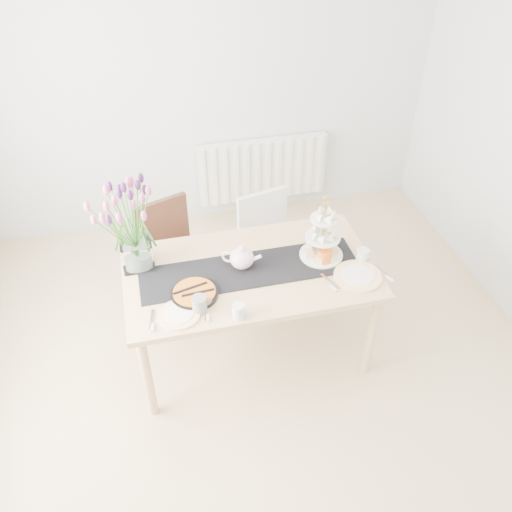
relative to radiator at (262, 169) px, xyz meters
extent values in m
plane|color=tan|center=(-0.50, -2.19, -0.45)|extent=(4.50, 4.50, 0.00)
plane|color=silver|center=(-0.50, 0.06, 0.85)|extent=(4.00, 0.00, 4.00)
cube|color=white|center=(0.00, 0.00, 0.00)|extent=(1.20, 0.08, 0.60)
cube|color=tan|center=(-0.51, -1.70, 0.28)|extent=(1.60, 0.90, 0.04)
cylinder|color=tan|center=(-1.24, -2.08, -0.09)|extent=(0.06, 0.06, 0.71)
cylinder|color=tan|center=(0.22, -2.08, -0.09)|extent=(0.06, 0.06, 0.71)
cylinder|color=tan|center=(-1.24, -1.32, -0.09)|extent=(0.06, 0.06, 0.71)
cylinder|color=tan|center=(0.22, -1.32, -0.09)|extent=(0.06, 0.06, 0.71)
cube|color=#3C1F15|center=(-0.94, -1.09, -0.02)|extent=(0.53, 0.53, 0.04)
cube|color=#3C1F15|center=(-1.00, -0.91, 0.20)|extent=(0.41, 0.18, 0.40)
cylinder|color=#3C1F15|center=(-1.04, -1.32, -0.25)|extent=(0.04, 0.04, 0.41)
cylinder|color=#3C1F15|center=(-0.70, -1.20, -0.25)|extent=(0.04, 0.04, 0.41)
cylinder|color=#3C1F15|center=(-1.17, -0.98, -0.25)|extent=(0.04, 0.04, 0.41)
cylinder|color=#3C1F15|center=(-0.83, -0.86, -0.25)|extent=(0.04, 0.04, 0.41)
cube|color=silver|center=(-0.20, -1.13, -0.03)|extent=(0.49, 0.49, 0.04)
cube|color=silver|center=(-0.24, -0.95, 0.18)|extent=(0.41, 0.13, 0.39)
cylinder|color=silver|center=(-0.33, -1.35, -0.25)|extent=(0.04, 0.04, 0.40)
cylinder|color=silver|center=(0.02, -1.27, -0.25)|extent=(0.04, 0.04, 0.40)
cylinder|color=silver|center=(-0.41, -1.00, -0.25)|extent=(0.04, 0.04, 0.40)
cylinder|color=silver|center=(-0.06, -0.92, -0.25)|extent=(0.04, 0.04, 0.40)
cube|color=black|center=(-0.51, -1.70, 0.30)|extent=(1.40, 0.35, 0.01)
cube|color=silver|center=(-1.19, -1.48, 0.40)|extent=(0.19, 0.19, 0.19)
cylinder|color=gold|center=(-0.02, -1.68, 0.51)|extent=(0.01, 0.01, 0.42)
cylinder|color=white|center=(-0.02, -1.68, 0.31)|extent=(0.28, 0.28, 0.01)
cylinder|color=white|center=(-0.02, -1.68, 0.46)|extent=(0.23, 0.23, 0.01)
cylinder|color=white|center=(-0.02, -1.68, 0.60)|extent=(0.18, 0.18, 0.01)
cylinder|color=silver|center=(0.23, -1.77, 0.34)|extent=(0.09, 0.09, 0.08)
cylinder|color=black|center=(-0.89, -1.85, 0.31)|extent=(0.29, 0.29, 0.02)
cylinder|color=orange|center=(-0.89, -1.85, 0.33)|extent=(0.26, 0.26, 0.01)
cylinder|color=gray|center=(-0.88, -1.99, 0.35)|extent=(0.10, 0.10, 0.10)
cylinder|color=silver|center=(-0.66, -2.09, 0.34)|extent=(0.10, 0.10, 0.09)
cylinder|color=orange|center=(-0.02, -1.74, 0.36)|extent=(0.13, 0.13, 0.11)
cylinder|color=white|center=(-1.00, -2.00, 0.31)|extent=(0.29, 0.29, 0.01)
cylinder|color=white|center=(0.14, -1.93, 0.31)|extent=(0.40, 0.40, 0.02)
camera|label=1|loc=(-1.08, -4.25, 2.57)|focal=38.00mm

